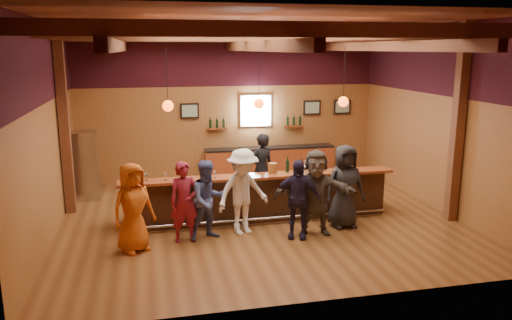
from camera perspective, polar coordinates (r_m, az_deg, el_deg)
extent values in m
plane|color=brown|center=(11.76, 0.32, -6.74)|extent=(9.00, 9.00, 0.00)
cube|color=brown|center=(15.11, -3.07, 6.34)|extent=(9.00, 0.04, 4.50)
cube|color=brown|center=(7.44, 7.22, -0.32)|extent=(9.00, 0.04, 4.50)
cube|color=brown|center=(11.13, -22.92, 3.09)|extent=(0.04, 8.00, 4.50)
cube|color=brown|center=(12.98, 20.16, 4.55)|extent=(0.04, 8.00, 4.50)
cube|color=brown|center=(11.11, 0.35, 15.71)|extent=(9.00, 8.00, 0.04)
cube|color=black|center=(15.00, -3.12, 11.66)|extent=(9.00, 0.01, 1.70)
cube|color=black|center=(11.00, -23.45, 10.30)|extent=(0.01, 8.00, 1.70)
cube|color=black|center=(12.86, 20.56, 10.72)|extent=(0.01, 8.00, 1.70)
cube|color=#582E19|center=(12.57, -21.08, 4.23)|extent=(0.22, 0.22, 4.50)
cube|color=#582E19|center=(12.07, 22.09, 3.83)|extent=(0.22, 0.22, 4.50)
cube|color=#582E19|center=(8.20, 5.18, 14.65)|extent=(8.80, 0.20, 0.25)
cube|color=#582E19|center=(10.13, 1.65, 14.31)|extent=(8.80, 0.20, 0.25)
cube|color=#582E19|center=(12.08, -0.74, 14.05)|extent=(8.80, 0.20, 0.25)
cube|color=#582E19|center=(14.04, -2.47, 13.84)|extent=(8.80, 0.20, 0.25)
cube|color=#582E19|center=(10.83, -15.71, 12.42)|extent=(0.18, 7.80, 0.22)
cube|color=#582E19|center=(11.09, 0.35, 12.88)|extent=(0.18, 7.80, 0.22)
cube|color=#582E19|center=(12.12, 14.65, 12.46)|extent=(0.18, 7.80, 0.22)
cube|color=black|center=(11.60, 0.32, -4.30)|extent=(6.00, 0.60, 1.05)
cube|color=maroon|center=(11.28, 0.53, -1.86)|extent=(6.30, 0.50, 0.06)
cube|color=black|center=(11.85, -0.08, -1.92)|extent=(6.00, 0.48, 0.05)
cube|color=black|center=(11.98, -0.08, -4.12)|extent=(6.00, 0.48, 0.90)
cube|color=silver|center=(12.43, 8.96, -1.60)|extent=(0.45, 0.40, 0.14)
cube|color=silver|center=(12.62, 11.07, -1.46)|extent=(0.45, 0.40, 0.14)
cylinder|color=silver|center=(11.33, 0.80, -6.72)|extent=(6.00, 0.06, 0.06)
cube|color=maroon|center=(15.39, 1.60, -0.33)|extent=(4.00, 0.50, 0.90)
cube|color=black|center=(15.29, 1.61, 1.40)|extent=(4.00, 0.52, 0.05)
cube|color=silver|center=(15.24, -0.05, 5.66)|extent=(0.95, 0.08, 0.95)
cube|color=white|center=(15.19, 0.00, 5.63)|extent=(0.78, 0.01, 0.78)
cube|color=black|center=(14.92, -7.59, 5.59)|extent=(0.55, 0.04, 0.45)
cube|color=silver|center=(14.90, -7.58, 5.58)|extent=(0.45, 0.01, 0.35)
cube|color=black|center=(15.71, 6.42, 5.97)|extent=(0.55, 0.04, 0.45)
cube|color=silver|center=(15.68, 6.45, 5.96)|extent=(0.45, 0.01, 0.35)
cube|color=black|center=(16.06, 9.82, 6.01)|extent=(0.55, 0.04, 0.45)
cube|color=silver|center=(16.04, 9.85, 6.00)|extent=(0.45, 0.01, 0.35)
cube|color=maroon|center=(15.03, -4.47, 3.59)|extent=(0.60, 0.18, 0.04)
cylinder|color=black|center=(14.98, -5.24, 4.13)|extent=(0.07, 0.07, 0.26)
cylinder|color=black|center=(15.00, -4.48, 4.16)|extent=(0.07, 0.07, 0.26)
cylinder|color=black|center=(15.03, -3.72, 4.19)|extent=(0.07, 0.07, 0.26)
cube|color=maroon|center=(15.54, 4.34, 3.90)|extent=(0.60, 0.18, 0.04)
cylinder|color=black|center=(15.46, 3.64, 4.43)|extent=(0.07, 0.07, 0.26)
cylinder|color=black|center=(15.52, 4.35, 4.44)|extent=(0.07, 0.07, 0.26)
cylinder|color=black|center=(15.58, 5.06, 4.46)|extent=(0.07, 0.07, 0.26)
cylinder|color=black|center=(10.84, -10.16, 9.38)|extent=(0.01, 0.01, 1.25)
sphere|color=#F2450C|center=(10.89, -10.03, 6.10)|extent=(0.24, 0.24, 0.24)
cylinder|color=black|center=(11.11, 0.34, 9.65)|extent=(0.01, 0.01, 1.25)
sphere|color=#F2450C|center=(11.16, 0.34, 6.45)|extent=(0.24, 0.24, 0.24)
cylinder|color=black|center=(11.72, 10.06, 9.62)|extent=(0.01, 0.01, 1.25)
sphere|color=#F2450C|center=(11.77, 9.94, 6.58)|extent=(0.24, 0.24, 0.24)
cube|color=silver|center=(13.84, -18.98, -0.59)|extent=(0.70, 0.70, 1.80)
imported|color=#BD5211|center=(10.00, -13.88, -5.30)|extent=(1.03, 0.92, 1.77)
imported|color=maroon|center=(10.32, -8.17, -4.77)|extent=(0.66, 0.47, 1.68)
imported|color=#46548D|center=(10.38, -5.46, -4.59)|extent=(0.97, 0.85, 1.68)
imported|color=white|center=(10.61, -1.51, -3.66)|extent=(1.37, 1.07, 1.86)
imported|color=#231D3A|center=(10.43, 4.73, -4.47)|extent=(1.07, 0.76, 1.69)
imported|color=#4F483F|center=(10.65, 6.82, -3.71)|extent=(1.79, 0.91, 1.84)
imported|color=black|center=(11.19, 10.11, -2.97)|extent=(0.94, 0.64, 1.86)
imported|color=black|center=(12.68, 0.64, -1.01)|extent=(0.77, 0.62, 1.82)
cylinder|color=olive|center=(11.43, 1.93, -0.93)|extent=(0.21, 0.21, 0.23)
cylinder|color=black|center=(11.51, 3.61, -0.74)|extent=(0.08, 0.08, 0.27)
cylinder|color=black|center=(11.47, 3.63, 0.16)|extent=(0.03, 0.03, 0.09)
cylinder|color=black|center=(11.59, 5.25, -0.77)|extent=(0.07, 0.07, 0.24)
cylinder|color=black|center=(11.55, 5.26, 0.00)|extent=(0.02, 0.02, 0.08)
cylinder|color=silver|center=(11.06, -12.40, -2.27)|extent=(0.07, 0.07, 0.01)
cylinder|color=silver|center=(11.05, -12.42, -2.00)|extent=(0.01, 0.01, 0.10)
sphere|color=silver|center=(11.03, -12.44, -1.59)|extent=(0.08, 0.08, 0.08)
cylinder|color=silver|center=(11.02, -10.28, -2.24)|extent=(0.07, 0.07, 0.01)
cylinder|color=silver|center=(11.00, -10.29, -1.98)|extent=(0.01, 0.01, 0.10)
sphere|color=silver|center=(10.99, -10.31, -1.59)|extent=(0.08, 0.08, 0.08)
cylinder|color=silver|center=(11.12, -6.13, -1.96)|extent=(0.08, 0.08, 0.01)
cylinder|color=silver|center=(11.11, -6.14, -1.67)|extent=(0.01, 0.01, 0.11)
sphere|color=silver|center=(11.09, -6.15, -1.22)|extent=(0.09, 0.09, 0.09)
cylinder|color=silver|center=(11.04, -4.74, -2.05)|extent=(0.07, 0.07, 0.01)
cylinder|color=silver|center=(11.02, -4.74, -1.79)|extent=(0.01, 0.01, 0.10)
sphere|color=silver|center=(11.00, -4.75, -1.40)|extent=(0.08, 0.08, 0.08)
cylinder|color=silver|center=(11.14, -2.18, -1.87)|extent=(0.07, 0.07, 0.01)
cylinder|color=silver|center=(11.13, -2.18, -1.60)|extent=(0.01, 0.01, 0.10)
sphere|color=silver|center=(11.11, -2.19, -1.18)|extent=(0.08, 0.08, 0.08)
cylinder|color=silver|center=(11.60, 5.49, -1.34)|extent=(0.08, 0.08, 0.01)
cylinder|color=silver|center=(11.58, 5.50, -1.06)|extent=(0.01, 0.01, 0.11)
sphere|color=silver|center=(11.56, 5.51, -0.63)|extent=(0.09, 0.09, 0.09)
cylinder|color=silver|center=(11.68, 6.05, -1.25)|extent=(0.08, 0.08, 0.01)
cylinder|color=silver|center=(11.67, 6.06, -0.97)|extent=(0.01, 0.01, 0.11)
sphere|color=silver|center=(11.65, 6.07, -0.54)|extent=(0.09, 0.09, 0.09)
cylinder|color=silver|center=(11.84, 9.25, -1.16)|extent=(0.07, 0.07, 0.01)
cylinder|color=silver|center=(11.82, 9.26, -0.93)|extent=(0.01, 0.01, 0.09)
sphere|color=silver|center=(11.81, 9.28, -0.56)|extent=(0.07, 0.07, 0.07)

